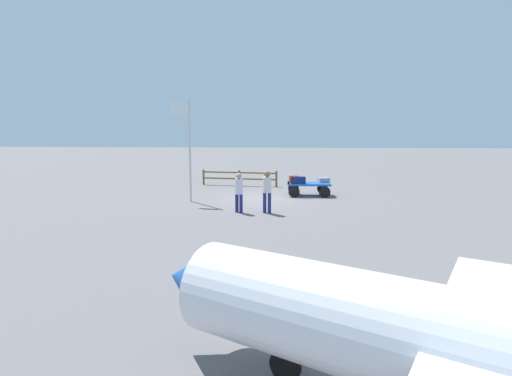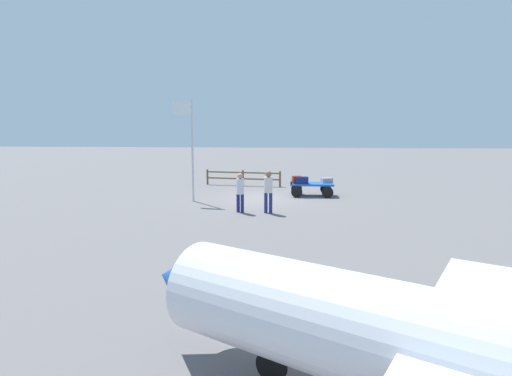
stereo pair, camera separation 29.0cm
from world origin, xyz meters
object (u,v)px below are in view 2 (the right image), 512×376
(suitcase_tan, at_px, (297,180))
(suitcase_dark, at_px, (327,180))
(worker_lead, at_px, (268,188))
(luggage_cart, at_px, (311,186))
(flagpole, at_px, (190,141))
(suitcase_olive, at_px, (302,180))
(worker_trailing, at_px, (240,190))
(suitcase_maroon, at_px, (298,180))
(airplane_near, at_px, (438,350))

(suitcase_tan, xyz_separation_m, suitcase_dark, (-1.55, -0.39, -0.06))
(suitcase_tan, bearing_deg, worker_lead, 74.67)
(luggage_cart, bearing_deg, flagpole, 20.03)
(worker_lead, xyz_separation_m, flagpole, (3.83, -2.46, 1.83))
(flagpole, bearing_deg, suitcase_dark, -160.60)
(suitcase_olive, relative_size, flagpole, 0.14)
(suitcase_olive, relative_size, worker_lead, 0.39)
(luggage_cart, xyz_separation_m, worker_trailing, (3.10, 4.53, 0.44))
(worker_trailing, relative_size, flagpole, 0.34)
(suitcase_maroon, distance_m, airplane_near, 16.62)
(airplane_near, bearing_deg, luggage_cart, -88.22)
(worker_lead, distance_m, flagpole, 4.90)
(airplane_near, bearing_deg, worker_lead, -78.46)
(suitcase_maroon, height_order, worker_trailing, worker_trailing)
(suitcase_olive, distance_m, flagpole, 5.93)
(worker_trailing, bearing_deg, suitcase_tan, -118.40)
(luggage_cart, height_order, worker_trailing, worker_trailing)
(luggage_cart, distance_m, suitcase_olive, 0.68)
(suitcase_maroon, relative_size, suitcase_tan, 1.26)
(luggage_cart, height_order, airplane_near, airplane_near)
(luggage_cart, bearing_deg, suitcase_tan, 13.27)
(suitcase_tan, relative_size, airplane_near, 0.07)
(luggage_cart, xyz_separation_m, flagpole, (5.77, 2.10, 2.36))
(flagpole, bearing_deg, suitcase_olive, -161.08)
(suitcase_olive, distance_m, suitcase_tan, 0.27)
(suitcase_olive, relative_size, suitcase_dark, 1.08)
(suitcase_maroon, height_order, suitcase_olive, suitcase_olive)
(luggage_cart, bearing_deg, suitcase_maroon, 3.37)
(luggage_cart, xyz_separation_m, worker_lead, (1.95, 4.56, 0.53))
(suitcase_dark, bearing_deg, worker_lead, 60.06)
(luggage_cart, relative_size, worker_lead, 1.27)
(suitcase_tan, bearing_deg, luggage_cart, -166.73)
(suitcase_olive, distance_m, suitcase_dark, 1.40)
(airplane_near, bearing_deg, flagpole, -66.57)
(worker_lead, height_order, flagpole, flagpole)
(flagpole, bearing_deg, suitcase_tan, -159.02)
(suitcase_tan, height_order, suitcase_dark, suitcase_tan)
(suitcase_maroon, height_order, worker_lead, worker_lead)
(worker_lead, xyz_separation_m, airplane_near, (-2.46, 12.05, 0.07))
(worker_trailing, distance_m, airplane_near, 12.61)
(suitcase_olive, relative_size, suitcase_tan, 1.28)
(airplane_near, bearing_deg, suitcase_maroon, -85.87)
(suitcase_tan, distance_m, flagpole, 5.75)
(suitcase_tan, distance_m, airplane_near, 16.49)
(worker_lead, distance_m, airplane_near, 12.30)
(flagpole, bearing_deg, suitcase_maroon, -157.93)
(suitcase_olive, height_order, suitcase_tan, suitcase_tan)
(luggage_cart, relative_size, worker_trailing, 1.34)
(suitcase_maroon, distance_m, suitcase_olive, 0.32)
(suitcase_olive, distance_m, airplane_near, 16.35)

